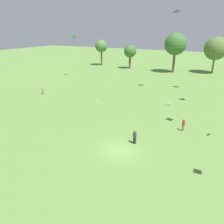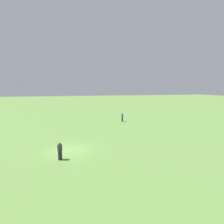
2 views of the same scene
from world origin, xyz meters
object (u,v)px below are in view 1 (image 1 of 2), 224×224
object	(u,v)px
person_0	(43,91)
picnic_bag_0	(98,101)
kite_0	(74,38)
kite_5	(177,14)
dog_0	(169,103)
person_4	(135,137)
person_3	(183,125)

from	to	relation	value
person_0	picnic_bag_0	world-z (taller)	person_0
kite_0	kite_5	world-z (taller)	kite_5
dog_0	kite_0	bearing A→B (deg)	81.97
person_4	picnic_bag_0	distance (m)	16.16
person_3	picnic_bag_0	xyz separation A→B (m)	(-16.11, 4.82, -0.64)
kite_0	dog_0	world-z (taller)	kite_0
person_4	kite_5	world-z (taller)	kite_5
person_4	kite_0	size ratio (longest dim) A/B	0.15
person_4	dog_0	bearing A→B (deg)	49.55
person_0	dog_0	xyz separation A→B (m)	(24.52, 5.66, -0.48)
picnic_bag_0	person_0	bearing A→B (deg)	-175.97
person_0	person_3	distance (m)	29.15
dog_0	kite_5	bearing A→B (deg)	26.92
person_0	dog_0	world-z (taller)	person_0
person_3	kite_0	bearing A→B (deg)	-46.83
person_3	kite_5	world-z (taller)	kite_5
person_3	picnic_bag_0	size ratio (longest dim) A/B	3.75
picnic_bag_0	kite_0	bearing A→B (deg)	137.00
person_0	kite_0	bearing A→B (deg)	-55.53
kite_5	picnic_bag_0	bearing A→B (deg)	56.85
person_3	person_4	xyz separation A→B (m)	(-4.33, -6.22, -0.01)
person_4	kite_5	xyz separation A→B (m)	(-2.28, 24.94, 14.46)
kite_5	dog_0	xyz separation A→B (m)	(2.25, -9.13, -14.96)
person_3	dog_0	size ratio (longest dim) A/B	2.17
kite_0	dog_0	size ratio (longest dim) A/B	14.34
kite_0	picnic_bag_0	world-z (taller)	kite_0
person_0	person_4	world-z (taller)	person_4
dog_0	person_0	bearing A→B (deg)	116.10
kite_5	picnic_bag_0	xyz separation A→B (m)	(-9.50, -13.89, -15.09)
person_0	dog_0	bearing A→B (deg)	-146.80
person_0	person_4	bearing A→B (deg)	177.76
person_4	kite_0	bearing A→B (deg)	96.35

